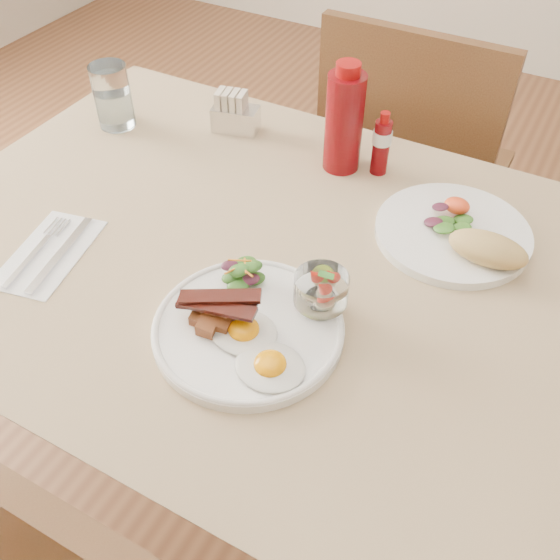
{
  "coord_description": "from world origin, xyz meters",
  "views": [
    {
      "loc": [
        0.34,
        -0.67,
        1.45
      ],
      "look_at": [
        0.04,
        -0.1,
        0.82
      ],
      "focal_mm": 40.0,
      "sensor_mm": 36.0,
      "label": 1
    }
  ],
  "objects": [
    {
      "name": "table",
      "position": [
        0.0,
        0.0,
        0.66
      ],
      "size": [
        1.33,
        0.88,
        0.75
      ],
      "color": "brown",
      "rests_on": "ground"
    },
    {
      "name": "fried_eggs",
      "position": [
        0.05,
        -0.2,
        0.78
      ],
      "size": [
        0.17,
        0.13,
        0.03
      ],
      "rotation": [
        0.0,
        0.0,
        0.12
      ],
      "color": "silver",
      "rests_on": "main_plate"
    },
    {
      "name": "second_plate",
      "position": [
        0.23,
        0.18,
        0.77
      ],
      "size": [
        0.27,
        0.26,
        0.07
      ],
      "rotation": [
        0.0,
        0.0,
        -0.2
      ],
      "color": "white",
      "rests_on": "table"
    },
    {
      "name": "water_glass",
      "position": [
        -0.52,
        0.2,
        0.81
      ],
      "size": [
        0.08,
        0.08,
        0.13
      ],
      "color": "white",
      "rests_on": "table"
    },
    {
      "name": "napkin_cutlery",
      "position": [
        -0.36,
        -0.17,
        0.75
      ],
      "size": [
        0.15,
        0.22,
        0.01
      ],
      "rotation": [
        0.0,
        0.0,
        0.2
      ],
      "color": "white",
      "rests_on": "table"
    },
    {
      "name": "side_salad",
      "position": [
        -0.03,
        -0.09,
        0.79
      ],
      "size": [
        0.07,
        0.06,
        0.04
      ],
      "rotation": [
        0.0,
        0.0,
        -0.02
      ],
      "color": "#1B4412",
      "rests_on": "main_plate"
    },
    {
      "name": "sugar_caddy",
      "position": [
        -0.29,
        0.31,
        0.79
      ],
      "size": [
        0.1,
        0.07,
        0.09
      ],
      "rotation": [
        0.0,
        0.0,
        0.22
      ],
      "color": "silver",
      "rests_on": "table"
    },
    {
      "name": "bacon_potato_pile",
      "position": [
        -0.02,
        -0.18,
        0.79
      ],
      "size": [
        0.13,
        0.08,
        0.05
      ],
      "rotation": [
        0.0,
        0.0,
        -0.15
      ],
      "color": "brown",
      "rests_on": "main_plate"
    },
    {
      "name": "ketchup_bottle",
      "position": [
        -0.04,
        0.29,
        0.85
      ],
      "size": [
        0.09,
        0.09,
        0.21
      ],
      "rotation": [
        0.0,
        0.0,
        -0.42
      ],
      "color": "#5F0509",
      "rests_on": "table"
    },
    {
      "name": "fruit_cup",
      "position": [
        0.1,
        -0.09,
        0.81
      ],
      "size": [
        0.08,
        0.08,
        0.08
      ],
      "rotation": [
        0.0,
        0.0,
        -0.4
      ],
      "color": "white",
      "rests_on": "main_plate"
    },
    {
      "name": "main_plate",
      "position": [
        0.02,
        -0.16,
        0.76
      ],
      "size": [
        0.28,
        0.28,
        0.02
      ],
      "primitive_type": "cylinder",
      "color": "white",
      "rests_on": "table"
    },
    {
      "name": "chair_far",
      "position": [
        0.0,
        0.66,
        0.52
      ],
      "size": [
        0.42,
        0.42,
        0.93
      ],
      "color": "brown",
      "rests_on": "ground"
    },
    {
      "name": "hot_sauce_bottle",
      "position": [
        0.03,
        0.31,
        0.81
      ],
      "size": [
        0.04,
        0.04,
        0.13
      ],
      "rotation": [
        0.0,
        0.0,
        -0.26
      ],
      "color": "#5F0509",
      "rests_on": "table"
    }
  ]
}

